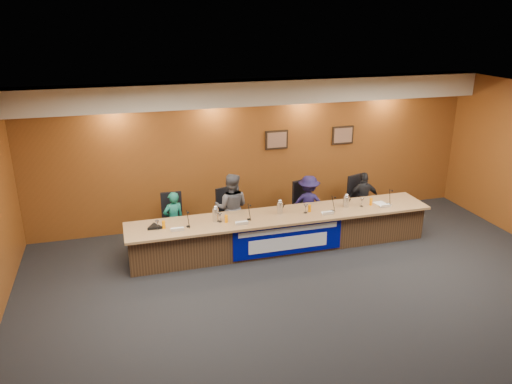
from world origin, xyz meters
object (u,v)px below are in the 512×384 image
at_px(office_chair_b, 231,217).
at_px(office_chair_d, 361,203).
at_px(office_chair_a, 173,223).
at_px(panelist_c, 308,204).
at_px(carafe_right, 346,202).
at_px(panelist_d, 363,199).
at_px(carafe_mid, 280,208).
at_px(dais_body, 281,232).
at_px(office_chair_c, 306,209).
at_px(speakerphone, 155,227).
at_px(panelist_a, 174,220).
at_px(carafe_left, 216,215).
at_px(banner, 288,239).
at_px(panelist_b, 232,208).

bearing_deg(office_chair_b, office_chair_d, -17.79).
relative_size(office_chair_a, office_chair_b, 1.00).
xyz_separation_m(panelist_c, carafe_right, (0.55, -0.66, 0.23)).
height_order(panelist_c, panelist_d, panelist_c).
distance_m(office_chair_d, carafe_mid, 2.32).
relative_size(dais_body, panelist_d, 4.93).
bearing_deg(office_chair_c, speakerphone, 174.24).
bearing_deg(office_chair_b, dais_body, -58.25).
relative_size(panelist_a, office_chair_a, 2.47).
height_order(panelist_a, panelist_d, panelist_d).
distance_m(dais_body, carafe_left, 1.44).
relative_size(panelist_c, office_chair_a, 2.63).
xyz_separation_m(panelist_a, carafe_right, (3.44, -0.66, 0.27)).
distance_m(panelist_c, office_chair_c, 0.18).
bearing_deg(panelist_d, office_chair_a, 8.46).
bearing_deg(speakerphone, carafe_left, 0.12).
xyz_separation_m(dais_body, office_chair_a, (-2.06, 0.74, 0.13)).
bearing_deg(banner, office_chair_c, 54.33).
bearing_deg(banner, panelist_a, 152.85).
height_order(panelist_d, office_chair_d, panelist_d).
relative_size(carafe_left, carafe_mid, 1.08).
height_order(panelist_a, carafe_right, panelist_a).
distance_m(office_chair_a, carafe_right, 3.55).
xyz_separation_m(dais_body, banner, (0.00, -0.41, 0.03)).
relative_size(panelist_d, office_chair_a, 2.54).
bearing_deg(carafe_mid, panelist_c, 35.84).
height_order(banner, panelist_d, panelist_d).
distance_m(banner, carafe_mid, 0.65).
height_order(panelist_a, office_chair_a, panelist_a).
bearing_deg(dais_body, carafe_right, -0.84).
bearing_deg(panelist_a, panelist_c, 163.53).
bearing_deg(speakerphone, panelist_c, 11.18).
bearing_deg(office_chair_a, office_chair_c, 1.41).
distance_m(panelist_a, carafe_mid, 2.14).
bearing_deg(office_chair_b, panelist_d, -19.69).
height_order(banner, panelist_a, panelist_a).
xyz_separation_m(panelist_b, carafe_mid, (0.84, -0.62, 0.14)).
relative_size(office_chair_c, carafe_mid, 2.00).
xyz_separation_m(panelist_c, office_chair_b, (-1.70, 0.10, -0.15)).
relative_size(panelist_a, carafe_left, 4.57).
bearing_deg(office_chair_c, office_chair_a, 161.41).
height_order(panelist_c, office_chair_a, panelist_c).
distance_m(carafe_left, speakerphone, 1.16).
bearing_deg(office_chair_d, carafe_right, -153.33).
bearing_deg(speakerphone, dais_body, 0.34).
distance_m(panelist_c, panelist_d, 1.31).
xyz_separation_m(office_chair_a, carafe_right, (3.44, -0.76, 0.38)).
xyz_separation_m(office_chair_b, office_chair_c, (1.70, 0.00, 0.00)).
distance_m(office_chair_a, office_chair_b, 1.19).
xyz_separation_m(office_chair_b, carafe_right, (2.25, -0.76, 0.38)).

